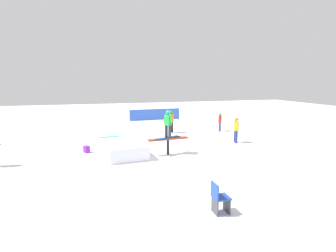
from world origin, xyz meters
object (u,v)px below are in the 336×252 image
at_px(rail_feature, 168,141).
at_px(backpack_on_snow, 87,149).
at_px(bystander_red, 220,121).
at_px(loose_snowboard_cyan, 109,137).
at_px(main_rider_on_rail, 168,124).
at_px(bystander_yellow, 236,129).
at_px(folding_chair, 219,199).
at_px(bystander_orange, 171,120).

xyz_separation_m(rail_feature, backpack_on_snow, (-3.89, 1.45, -0.51)).
bearing_deg(bystander_red, loose_snowboard_cyan, -56.90).
bearing_deg(rail_feature, main_rider_on_rail, 0.00).
bearing_deg(bystander_yellow, bystander_red, -178.70).
bearing_deg(loose_snowboard_cyan, bystander_red, 173.32).
height_order(main_rider_on_rail, folding_chair, main_rider_on_rail).
xyz_separation_m(main_rider_on_rail, folding_chair, (-0.27, -6.01, -1.09)).
bearing_deg(main_rider_on_rail, loose_snowboard_cyan, 94.68).
bearing_deg(backpack_on_snow, bystander_yellow, -120.18).
bearing_deg(backpack_on_snow, bystander_red, -99.20).
bearing_deg(main_rider_on_rail, folding_chair, -115.61).
height_order(rail_feature, folding_chair, folding_chair).
bearing_deg(rail_feature, bystander_yellow, 11.30).
bearing_deg(backpack_on_snow, main_rider_on_rail, -139.38).
xyz_separation_m(bystander_orange, folding_chair, (-1.99, -11.17, -0.47)).
xyz_separation_m(loose_snowboard_cyan, folding_chair, (2.28, -10.88, 0.40)).
height_order(main_rider_on_rail, bystander_orange, main_rider_on_rail).
distance_m(loose_snowboard_cyan, backpack_on_snow, 3.67).
relative_size(rail_feature, bystander_yellow, 1.38).
distance_m(rail_feature, folding_chair, 6.02).
xyz_separation_m(bystander_orange, backpack_on_snow, (-5.60, -3.71, -0.71)).
relative_size(bystander_yellow, bystander_orange, 0.95).
distance_m(main_rider_on_rail, folding_chair, 6.11).
distance_m(bystander_yellow, bystander_orange, 4.80).
relative_size(main_rider_on_rail, loose_snowboard_cyan, 1.09).
bearing_deg(bystander_red, main_rider_on_rail, -13.86).
bearing_deg(main_rider_on_rail, bystander_yellow, -7.36).
height_order(rail_feature, bystander_yellow, bystander_yellow).
height_order(bystander_yellow, loose_snowboard_cyan, bystander_yellow).
relative_size(main_rider_on_rail, backpack_on_snow, 4.07).
xyz_separation_m(main_rider_on_rail, backpack_on_snow, (-3.89, 1.45, -1.33)).
height_order(loose_snowboard_cyan, folding_chair, folding_chair).
bearing_deg(main_rider_on_rail, backpack_on_snow, 136.49).
relative_size(rail_feature, folding_chair, 2.32).
xyz_separation_m(bystander_orange, loose_snowboard_cyan, (-4.27, -0.29, -0.87)).
bearing_deg(bystander_red, bystander_yellow, 22.06).
bearing_deg(loose_snowboard_cyan, bystander_yellow, 147.36).
distance_m(bystander_yellow, loose_snowboard_cyan, 7.97).
height_order(loose_snowboard_cyan, backpack_on_snow, backpack_on_snow).
xyz_separation_m(bystander_red, loose_snowboard_cyan, (-7.81, 0.15, -0.72)).
height_order(bystander_yellow, folding_chair, bystander_yellow).
distance_m(main_rider_on_rail, bystander_yellow, 4.73).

